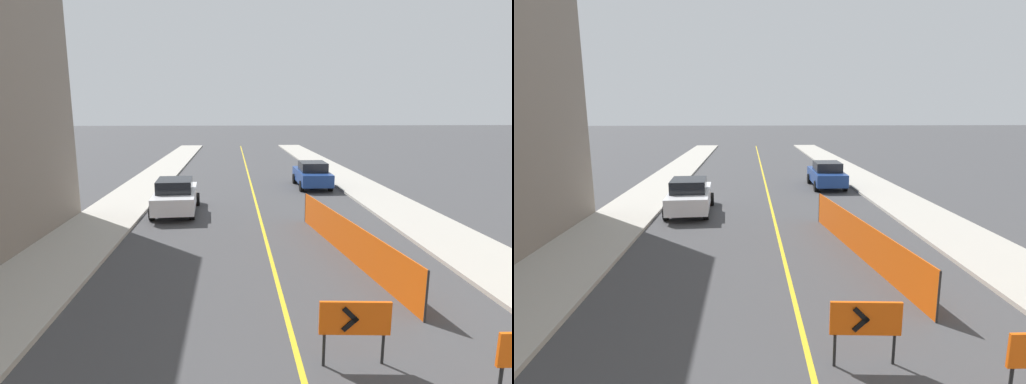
# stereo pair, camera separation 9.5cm
# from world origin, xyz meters

# --- Properties ---
(lane_stripe) EXTENTS (0.12, 64.22, 0.01)m
(lane_stripe) POSITION_xyz_m (0.00, 32.11, 0.00)
(lane_stripe) COLOR gold
(lane_stripe) RESTS_ON ground_plane
(sidewalk_left) EXTENTS (2.85, 64.22, 0.13)m
(sidewalk_left) POSITION_xyz_m (-6.61, 32.11, 0.06)
(sidewalk_left) COLOR #ADA89E
(sidewalk_left) RESTS_ON ground_plane
(sidewalk_right) EXTENTS (2.85, 64.22, 0.13)m
(sidewalk_right) POSITION_xyz_m (6.61, 32.11, 0.06)
(sidewalk_right) COLOR #ADA89E
(sidewalk_right) RESTS_ON ground_plane
(arrow_barricade_primary) EXTENTS (1.29, 0.16, 1.24)m
(arrow_barricade_primary) POSITION_xyz_m (0.97, 15.84, 0.88)
(arrow_barricade_primary) COLOR #EF560C
(arrow_barricade_primary) RESTS_ON ground_plane
(safety_mesh_fence) EXTENTS (1.18, 8.40, 1.22)m
(safety_mesh_fence) POSITION_xyz_m (2.44, 21.39, 0.61)
(safety_mesh_fence) COLOR #EF560C
(safety_mesh_fence) RESTS_ON ground_plane
(parked_car_curb_near) EXTENTS (2.03, 4.39, 1.59)m
(parked_car_curb_near) POSITION_xyz_m (-3.79, 27.46, 0.80)
(parked_car_curb_near) COLOR silver
(parked_car_curb_near) RESTS_ON ground_plane
(parked_car_curb_mid) EXTENTS (1.94, 4.32, 1.59)m
(parked_car_curb_mid) POSITION_xyz_m (3.70, 33.37, 0.80)
(parked_car_curb_mid) COLOR navy
(parked_car_curb_mid) RESTS_ON ground_plane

